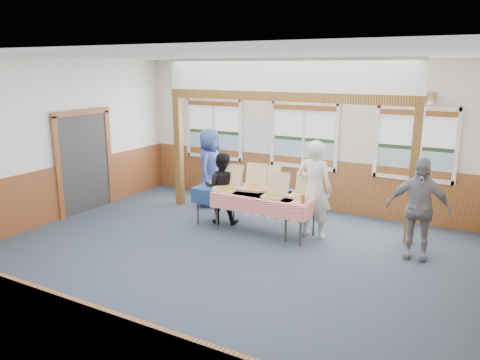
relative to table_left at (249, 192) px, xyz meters
name	(u,v)px	position (x,y,z in m)	size (l,w,h in m)	color
floor	(221,260)	(0.37, -1.63, -0.71)	(8.00, 8.00, 0.00)	#26333D
ceiling	(218,56)	(0.37, -1.63, 2.49)	(8.00, 8.00, 0.00)	white
wall_back	(305,135)	(0.37, 1.87, 0.89)	(8.00, 8.00, 0.00)	silver
wall_front	(15,232)	(0.37, -5.13, 0.89)	(8.00, 8.00, 0.00)	silver
wall_left	(45,143)	(-3.63, -1.63, 0.89)	(8.00, 8.00, 0.00)	silver
wainscot_back	(303,182)	(0.37, 1.85, -0.16)	(7.98, 0.05, 1.10)	brown
wainscot_front	(30,335)	(0.37, -5.10, -0.16)	(7.98, 0.05, 1.10)	brown
wainscot_left	(51,195)	(-3.61, -1.63, -0.16)	(0.05, 6.98, 1.10)	brown
cased_opening	(84,163)	(-3.59, -0.73, 0.34)	(0.06, 1.30, 2.10)	#2F2F2F
window_left	(214,125)	(-1.93, 1.83, 0.97)	(1.56, 0.10, 1.46)	white
window_mid	(304,132)	(0.37, 1.83, 0.97)	(1.56, 0.10, 1.46)	white
window_right	(416,140)	(2.67, 1.83, 0.97)	(1.56, 0.10, 1.46)	white
post_left	(179,152)	(-2.13, 0.67, 0.49)	(0.15, 0.15, 2.40)	#552E13
post_right	(414,177)	(2.87, 0.67, 0.49)	(0.15, 0.15, 2.40)	#552E13
cross_beam	(283,96)	(0.37, 0.67, 1.78)	(5.15, 0.18, 0.18)	#552E13
table_left	(249,192)	(0.00, 0.00, 0.00)	(2.23, 1.48, 0.76)	#2F2F2F
table_right	(265,197)	(0.41, -0.12, 0.00)	(2.02, 1.24, 0.76)	#2F2F2F
pizza_box_a	(228,185)	(-0.39, -0.11, 0.12)	(0.47, 0.55, 0.44)	#CAAF86
pizza_box_b	(268,187)	(0.34, 0.16, 0.12)	(0.52, 0.58, 0.44)	#CAAF86
pizza_box_c	(227,187)	(-0.35, -0.22, 0.12)	(0.42, 0.51, 0.44)	#CAAF86
pizza_box_d	(253,186)	(0.05, 0.07, 0.12)	(0.49, 0.57, 0.46)	#CAAF86
pizza_box_e	(275,193)	(0.66, -0.20, 0.12)	(0.38, 0.47, 0.42)	#CAAF86
pizza_box_f	(301,193)	(1.06, 0.02, 0.12)	(0.41, 0.49, 0.41)	#CAAF86
veggie_tray	(215,183)	(-0.75, 0.00, 0.08)	(0.38, 0.38, 0.09)	black
drink_glass	(303,199)	(1.26, -0.37, 0.13)	(0.07, 0.07, 0.15)	#895F16
woman_white	(314,189)	(1.27, 0.14, 0.19)	(0.66, 0.43, 1.80)	silver
woman_black	(222,188)	(-0.60, -0.01, 0.00)	(0.69, 0.54, 1.42)	black
man_blue	(210,168)	(-1.45, 0.86, 0.16)	(0.85, 0.55, 1.73)	navy
person_grey	(418,208)	(3.07, 0.05, 0.13)	(0.98, 0.41, 1.67)	gray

